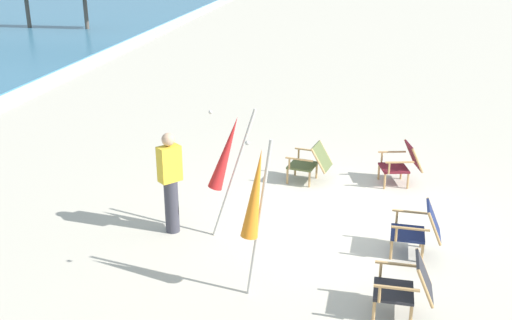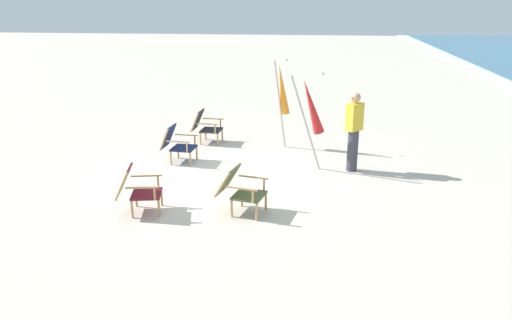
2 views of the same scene
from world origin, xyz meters
TOP-DOWN VIEW (x-y plane):
  - ground_plane at (0.00, 0.00)m, footprint 80.00×80.00m
  - beach_chair_back_right at (1.61, -1.00)m, footprint 0.71×0.83m
  - beach_chair_front_left at (-2.67, -0.79)m, footprint 0.62×0.74m
  - beach_chair_back_left at (1.40, 0.69)m, footprint 0.72×0.87m
  - beach_chair_mid_center at (-1.09, -1.07)m, footprint 0.63×0.74m
  - umbrella_furled_red at (-0.90, 1.81)m, footprint 0.43×0.75m
  - umbrella_furled_orange at (-2.45, 1.11)m, footprint 0.39×0.45m
  - person_near_chairs at (-0.97, 2.68)m, footprint 0.39×0.38m

SIDE VIEW (x-z plane):
  - ground_plane at x=0.00m, z-range 0.00..0.00m
  - beach_chair_back_left at x=1.40m, z-range 0.03..0.81m
  - beach_chair_back_right at x=1.61m, z-range 0.03..0.83m
  - beach_chair_front_left at x=-2.67m, z-range 0.03..0.83m
  - beach_chair_mid_center at x=-1.09m, z-range 0.03..0.83m
  - person_near_chairs at x=-0.97m, z-range 0.02..1.65m
  - umbrella_furled_red at x=-0.90m, z-range 0.31..2.34m
  - umbrella_furled_orange at x=-2.45m, z-range 0.33..2.43m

